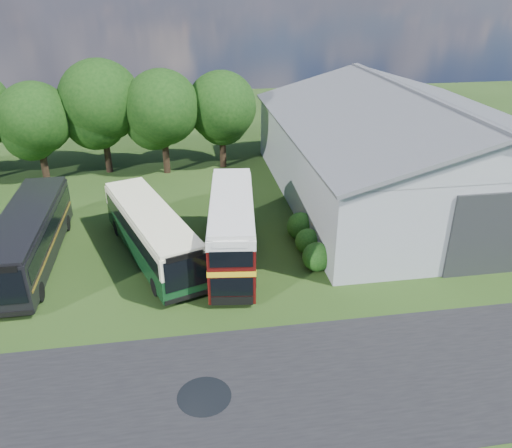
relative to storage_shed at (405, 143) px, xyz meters
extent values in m
plane|color=#1E3711|center=(-15.00, -15.98, -4.17)|extent=(120.00, 120.00, 0.00)
cube|color=black|center=(-12.00, -18.98, -4.17)|extent=(60.00, 8.00, 0.02)
cylinder|color=black|center=(-16.50, -18.98, -4.17)|extent=(2.20, 2.20, 0.01)
cube|color=gray|center=(0.00, 0.02, -1.42)|extent=(18.00, 24.00, 5.50)
cube|color=#2D3033|center=(0.00, -12.06, -1.67)|extent=(5.20, 0.18, 5.00)
cylinder|color=black|center=(-28.00, 7.52, -2.64)|extent=(0.56, 0.56, 3.06)
sphere|color=black|center=(-28.00, 7.52, 1.10)|extent=(5.78, 5.78, 5.78)
cylinder|color=black|center=(-23.00, 8.82, -2.37)|extent=(0.56, 0.56, 3.60)
sphere|color=black|center=(-23.00, 8.82, 2.03)|extent=(6.80, 6.80, 6.80)
cylinder|color=black|center=(-18.00, 7.82, -2.51)|extent=(0.56, 0.56, 3.31)
sphere|color=black|center=(-18.00, 7.82, 1.54)|extent=(6.26, 6.26, 6.26)
cylinder|color=black|center=(-13.00, 8.62, -2.58)|extent=(0.56, 0.56, 3.17)
sphere|color=black|center=(-13.00, 8.62, 1.29)|extent=(5.98, 5.98, 5.98)
sphere|color=#194714|center=(-9.40, -9.98, -4.17)|extent=(1.70, 1.70, 1.70)
sphere|color=#194714|center=(-9.40, -7.98, -4.17)|extent=(1.60, 1.60, 1.60)
sphere|color=#194714|center=(-9.40, -5.98, -4.17)|extent=(1.80, 1.80, 1.80)
cube|color=black|center=(-18.79, -7.16, -2.45)|extent=(6.23, 11.53, 2.81)
cube|color=#3F0A09|center=(-14.12, -8.45, -1.94)|extent=(3.61, 9.93, 3.88)
cube|color=black|center=(-25.77, -6.74, -2.38)|extent=(2.85, 11.83, 2.93)
camera|label=1|loc=(-16.79, -34.13, 10.90)|focal=35.00mm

